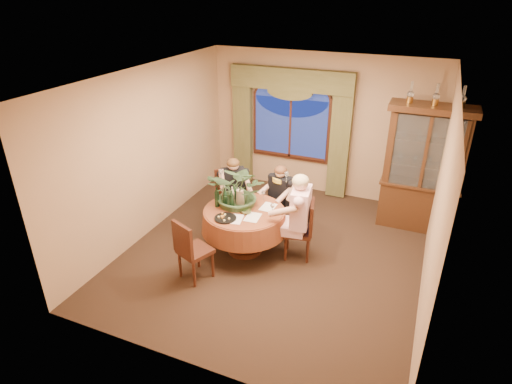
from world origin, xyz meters
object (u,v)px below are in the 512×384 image
at_px(chair_back_right, 280,206).
at_px(wine_bottle_2, 217,197).
at_px(person_pink, 300,219).
at_px(person_scarf, 280,199).
at_px(dining_table, 244,231).
at_px(chair_back, 229,198).
at_px(wine_bottle_5, 232,197).
at_px(oil_lamp_right, 463,97).
at_px(wine_bottle_4, 232,200).
at_px(stoneware_vase, 240,198).
at_px(china_cabinet, 423,169).
at_px(wine_bottle_1, 224,193).
at_px(wine_bottle_0, 225,198).
at_px(oil_lamp_left, 411,92).
at_px(person_back, 234,192).
at_px(chair_front_left, 195,249).
at_px(oil_lamp_center, 437,94).
at_px(olive_bowl, 246,212).
at_px(centerpiece_plant, 240,169).

xyz_separation_m(chair_back_right, wine_bottle_2, (-0.74, -0.87, 0.44)).
height_order(person_pink, person_scarf, person_pink).
distance_m(dining_table, chair_back, 0.98).
relative_size(dining_table, wine_bottle_5, 4.12).
distance_m(person_scarf, wine_bottle_2, 1.20).
xyz_separation_m(oil_lamp_right, wine_bottle_4, (-3.02, -1.97, -1.45)).
distance_m(chair_back, stoneware_vase, 0.93).
relative_size(china_cabinet, wine_bottle_1, 6.65).
relative_size(person_pink, stoneware_vase, 5.19).
xyz_separation_m(wine_bottle_0, wine_bottle_5, (0.08, 0.09, 0.00)).
bearing_deg(dining_table, oil_lamp_left, 42.49).
xyz_separation_m(oil_lamp_left, chair_back, (-2.70, -1.15, -1.89)).
bearing_deg(person_pink, wine_bottle_2, 89.54).
xyz_separation_m(oil_lamp_right, person_scarf, (-2.53, -1.06, -1.75)).
bearing_deg(wine_bottle_1, wine_bottle_2, -105.12).
bearing_deg(person_back, dining_table, 90.00).
bearing_deg(wine_bottle_0, person_pink, 7.79).
relative_size(dining_table, wine_bottle_0, 4.12).
bearing_deg(chair_back, chair_front_left, 58.78).
relative_size(person_back, wine_bottle_4, 3.88).
xyz_separation_m(oil_lamp_left, person_back, (-2.59, -1.20, -1.72)).
bearing_deg(oil_lamp_left, wine_bottle_0, -140.85).
height_order(oil_lamp_center, wine_bottle_1, oil_lamp_center).
xyz_separation_m(oil_lamp_center, person_pink, (-1.58, -1.78, -1.64)).
distance_m(oil_lamp_left, person_pink, 2.70).
bearing_deg(oil_lamp_left, oil_lamp_right, 0.00).
bearing_deg(stoneware_vase, oil_lamp_left, 39.56).
xyz_separation_m(dining_table, oil_lamp_center, (2.45, 1.90, 1.99)).
relative_size(oil_lamp_right, chair_front_left, 0.35).
height_order(person_back, wine_bottle_0, person_back).
distance_m(person_back, person_scarf, 0.83).
bearing_deg(person_scarf, chair_front_left, 88.55).
height_order(oil_lamp_left, oil_lamp_center, same).
bearing_deg(oil_lamp_right, chair_back, -161.64).
distance_m(oil_lamp_right, person_back, 3.96).
relative_size(chair_back, wine_bottle_5, 2.91).
bearing_deg(oil_lamp_right, oil_lamp_center, 180.00).
relative_size(dining_table, oil_lamp_right, 4.00).
distance_m(oil_lamp_center, stoneware_vase, 3.47).
distance_m(china_cabinet, olive_bowl, 3.12).
xyz_separation_m(oil_lamp_right, wine_bottle_0, (-3.14, -1.94, -1.45)).
height_order(oil_lamp_right, person_pink, oil_lamp_right).
relative_size(oil_lamp_right, person_scarf, 0.28).
xyz_separation_m(oil_lamp_right, stoneware_vase, (-2.95, -1.81, -1.48)).
height_order(chair_back, wine_bottle_4, wine_bottle_4).
relative_size(dining_table, china_cabinet, 0.62).
bearing_deg(dining_table, person_back, 126.55).
bearing_deg(wine_bottle_2, olive_bowl, -3.11).
distance_m(chair_back_right, olive_bowl, 0.97).
xyz_separation_m(dining_table, centerpiece_plant, (-0.14, 0.15, 0.98)).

